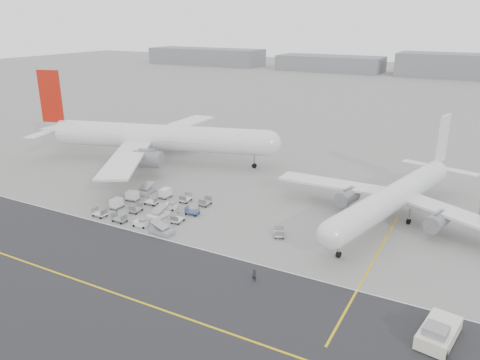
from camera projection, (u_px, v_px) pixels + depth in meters
The scene contains 9 objects.
ground at pixel (181, 236), 77.21m from camera, with size 700.00×700.00×0.00m, color gray.
taxiway at pixel (131, 299), 60.01m from camera, with size 220.00×59.00×0.03m.
horizon_buildings at pixel (475, 78), 279.59m from camera, with size 520.00×28.00×28.00m, color slate, non-canonical shape.
airliner_a at pixel (154, 137), 115.61m from camera, with size 62.11×60.81×21.97m.
airliner_b at pixel (396, 196), 81.95m from camera, with size 44.76×45.79×16.07m.
pushback_tug at pixel (438, 333), 51.92m from camera, with size 4.45×9.34×2.63m.
gse_cluster at pixel (154, 211), 87.51m from camera, with size 22.02×21.23×1.98m, color #929397, non-canonical shape.
stray_dolly at pixel (279, 236), 77.20m from camera, with size 1.49×2.43×1.49m, color silver, non-canonical shape.
ground_crew_a at pixel (254, 275), 63.66m from camera, with size 0.70×0.46×1.91m, color black.
Camera 1 is at (41.96, -56.74, 34.12)m, focal length 35.00 mm.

